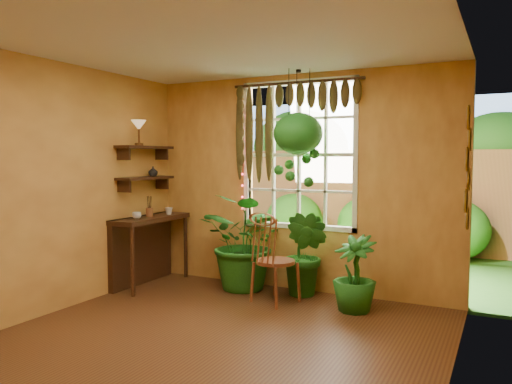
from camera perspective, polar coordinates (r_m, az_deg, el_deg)
floor at (r=4.56m, az=-6.43°, el=-17.51°), size 4.50×4.50×0.00m
ceiling at (r=4.37m, az=-6.72°, el=17.59°), size 4.50×4.50×0.00m
wall_back at (r=6.26m, az=4.82°, el=1.04°), size 4.00×0.00×4.00m
wall_left at (r=5.61m, az=-23.90°, el=0.37°), size 0.00×4.50×4.50m
wall_right at (r=3.58m, az=21.30°, el=-1.43°), size 0.00×4.50×4.50m
window at (r=6.28m, az=4.95°, el=4.25°), size 1.52×0.10×1.86m
valance_vine at (r=6.23m, az=3.83°, el=9.57°), size 1.70×0.12×1.10m
string_lights at (r=6.52m, az=-1.58°, el=4.69°), size 0.03×0.03×1.54m
wall_plates at (r=5.35m, az=22.98°, el=2.38°), size 0.04×0.32×1.10m
counter_ledge at (r=6.76m, az=-12.63°, el=-5.62°), size 0.40×1.20×0.90m
shelf_lower at (r=6.65m, az=-12.51°, el=1.57°), size 0.25×0.90×0.04m
shelf_upper at (r=6.65m, az=-12.56°, el=5.01°), size 0.25×0.90×0.04m
backyard at (r=10.64m, az=15.39°, el=1.77°), size 14.00×10.00×12.00m
windsor_chair at (r=5.80m, az=2.00°, el=-9.19°), size 0.57×0.59×1.21m
potted_plant_left at (r=6.28m, az=-1.02°, el=-5.71°), size 1.30×1.20×1.22m
potted_plant_mid at (r=6.04m, az=5.67°, el=-7.02°), size 0.70×0.63×1.04m
potted_plant_right at (r=5.56m, az=11.20°, el=-9.13°), size 0.59×0.59×0.83m
hanging_basket at (r=5.95m, az=4.83°, el=6.03°), size 0.58×0.58×1.40m
cup_a at (r=6.40m, az=-13.47°, el=-2.64°), size 0.14×0.14×0.09m
cup_b at (r=6.81m, az=-9.93°, el=-2.16°), size 0.11×0.11×0.09m
brush_jar at (r=6.61m, az=-12.08°, el=-1.63°), size 0.09×0.09×0.34m
shelf_vase at (r=6.76m, az=-11.68°, el=2.32°), size 0.15×0.15×0.13m
tiffany_lamp at (r=6.55m, az=-13.26°, el=7.27°), size 0.19×0.19×0.32m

